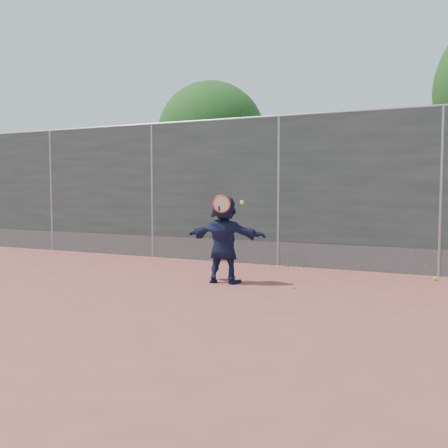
% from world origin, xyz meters
% --- Properties ---
extents(ground, '(80.00, 80.00, 0.00)m').
position_xyz_m(ground, '(0.00, 0.00, 0.00)').
color(ground, '#9E4C42').
rests_on(ground, ground).
extents(player, '(1.38, 0.52, 1.46)m').
position_xyz_m(player, '(-0.21, 1.34, 0.73)').
color(player, '#161E3D').
rests_on(player, ground).
extents(ball_ground, '(0.07, 0.07, 0.07)m').
position_xyz_m(ball_ground, '(2.96, 3.04, 0.03)').
color(ball_ground, '#BADE31').
rests_on(ball_ground, ground).
extents(fence, '(20.00, 0.06, 3.03)m').
position_xyz_m(fence, '(-0.00, 3.50, 1.58)').
color(fence, '#38423D').
rests_on(fence, ground).
extents(swing_action, '(0.56, 0.20, 0.51)m').
position_xyz_m(swing_action, '(-0.13, 1.14, 1.30)').
color(swing_action, red).
rests_on(swing_action, ground).
extents(tree_left, '(3.15, 3.00, 4.53)m').
position_xyz_m(tree_left, '(-2.85, 6.55, 2.94)').
color(tree_left, '#382314').
rests_on(tree_left, ground).
extents(weed_clump, '(0.68, 0.07, 0.30)m').
position_xyz_m(weed_clump, '(0.29, 3.38, 0.13)').
color(weed_clump, '#387226').
rests_on(weed_clump, ground).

